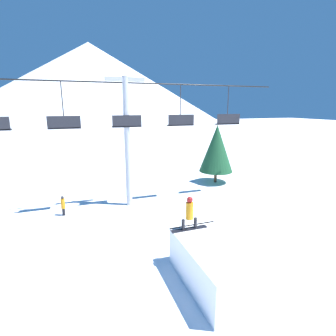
% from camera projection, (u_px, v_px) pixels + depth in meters
% --- Properties ---
extents(ground_plane, '(220.00, 220.00, 0.00)m').
position_uv_depth(ground_plane, '(241.00, 280.00, 9.94)').
color(ground_plane, white).
extents(mountain_ridge, '(80.05, 80.05, 23.23)m').
position_uv_depth(mountain_ridge, '(91.00, 87.00, 73.18)').
color(mountain_ridge, silver).
rests_on(mountain_ridge, ground_plane).
extents(snow_ramp, '(2.04, 3.83, 1.52)m').
position_uv_depth(snow_ramp, '(214.00, 265.00, 9.55)').
color(snow_ramp, white).
rests_on(snow_ramp, ground_plane).
extents(snowboarder, '(1.55, 0.30, 1.40)m').
position_uv_depth(snowboarder, '(190.00, 213.00, 10.53)').
color(snowboarder, black).
rests_on(snowboarder, snow_ramp).
extents(chairlift, '(21.24, 0.44, 8.19)m').
position_uv_depth(chairlift, '(127.00, 128.00, 16.30)').
color(chairlift, '#B2B2B7').
rests_on(chairlift, ground_plane).
extents(pine_tree_near, '(2.83, 2.83, 4.94)m').
position_uv_depth(pine_tree_near, '(217.00, 148.00, 22.00)').
color(pine_tree_near, '#4C3823').
rests_on(pine_tree_near, ground_plane).
extents(distant_skier, '(0.24, 0.24, 1.23)m').
position_uv_depth(distant_skier, '(63.00, 205.00, 15.64)').
color(distant_skier, black).
rests_on(distant_skier, ground_plane).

